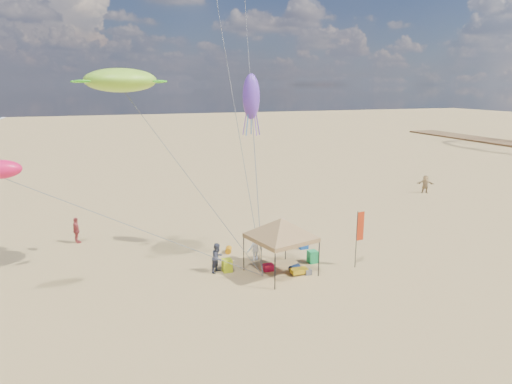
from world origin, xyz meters
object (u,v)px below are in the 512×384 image
feather_flag (359,230)px  chair_yellow (227,265)px  cooler_blue (303,246)px  person_far_a (76,230)px  canopy_tent (281,220)px  person_near_a (282,232)px  chair_green (312,257)px  beach_cart (299,271)px  person_near_c (255,247)px  cooler_red (268,267)px  person_near_b (218,258)px  person_far_c (425,184)px

feather_flag → chair_yellow: (-7.01, 1.81, -1.80)m
cooler_blue → person_far_a: (-13.21, 5.76, 0.66)m
canopy_tent → person_far_a: size_ratio=3.30×
cooler_blue → canopy_tent: bearing=-132.9°
canopy_tent → person_near_a: bearing=66.7°
chair_green → beach_cart: (-1.40, -1.26, -0.15)m
person_near_c → feather_flag: bearing=134.0°
feather_flag → cooler_blue: bearing=114.0°
cooler_red → feather_flag: bearing=-13.2°
cooler_red → beach_cart: cooler_red is taller
feather_flag → person_near_c: 5.95m
chair_green → person_near_b: bearing=174.9°
feather_flag → chair_yellow: 7.46m
cooler_blue → beach_cart: cooler_blue is taller
feather_flag → cooler_blue: size_ratio=5.99×
person_near_c → chair_yellow: bearing=10.0°
cooler_blue → person_near_c: (-3.48, -0.80, 0.62)m
chair_green → chair_yellow: 4.95m
chair_yellow → feather_flag: bearing=-14.5°
cooler_red → person_far_c: (20.36, 12.11, 0.67)m
chair_green → person_near_c: bearing=155.1°
canopy_tent → person_near_b: size_ratio=3.43×
beach_cart → person_near_c: person_near_c is taller
person_near_a → person_near_b: 5.44m
chair_yellow → person_far_a: 10.87m
cooler_red → person_near_c: bearing=97.0°
chair_yellow → person_near_b: size_ratio=0.43×
cooler_red → beach_cart: 1.71m
chair_yellow → person_near_a: bearing=31.7°
chair_yellow → person_far_c: 25.25m
canopy_tent → person_far_a: canopy_tent is taller
beach_cart → cooler_red: bearing=144.2°
beach_cart → chair_green: bearing=42.0°
chair_yellow → person_near_a: (4.29, 2.65, 0.56)m
canopy_tent → person_near_a: 4.66m
canopy_tent → person_far_c: size_ratio=3.26×
canopy_tent → person_near_b: 4.01m
canopy_tent → chair_yellow: 3.90m
chair_yellow → person_far_c: (22.50, 11.45, 0.51)m
feather_flag → person_near_a: size_ratio=1.78×
feather_flag → cooler_blue: (-1.60, 3.60, -1.96)m
cooler_red → chair_green: chair_green is taller
person_near_a → person_far_a: bearing=-51.9°
canopy_tent → person_near_a: (1.65, 3.84, -2.06)m
person_near_b → person_far_c: bearing=-15.4°
cooler_red → person_far_a: size_ratio=0.32×
person_near_b → cooler_blue: bearing=-25.6°
person_near_a → feather_flag: bearing=91.6°
person_near_b → person_near_c: bearing=-21.3°
person_near_b → person_near_c: 2.59m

